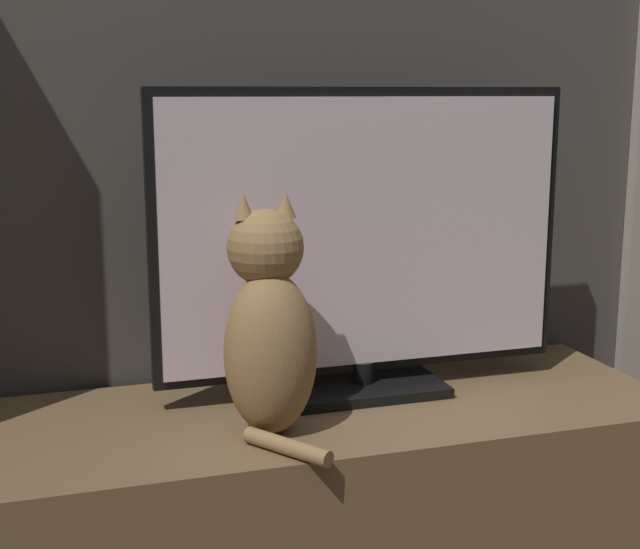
# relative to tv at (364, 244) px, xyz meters

# --- Properties ---
(tv_stand) EXTENTS (1.31, 0.49, 0.47)m
(tv_stand) POSITION_rel_tv_xyz_m (-0.08, -0.07, -0.53)
(tv_stand) COLOR brown
(tv_stand) RESTS_ON ground_plane
(tv) EXTENTS (0.83, 0.19, 0.60)m
(tv) POSITION_rel_tv_xyz_m (0.00, 0.00, 0.00)
(tv) COLOR black
(tv) RESTS_ON tv_stand
(cat) EXTENTS (0.16, 0.28, 0.42)m
(cat) POSITION_rel_tv_xyz_m (-0.23, -0.15, -0.11)
(cat) COLOR #997547
(cat) RESTS_ON tv_stand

